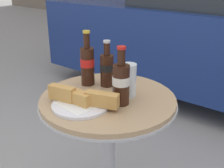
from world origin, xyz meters
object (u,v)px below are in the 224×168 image
at_px(cola_bottle_left, 107,68).
at_px(cola_bottle_right, 87,64).
at_px(bistro_table, 108,136).
at_px(lunch_plate_near, 81,101).
at_px(cola_bottle_center, 121,82).
at_px(drinking_glass, 129,82).

xyz_separation_m(cola_bottle_left, cola_bottle_right, (-0.08, -0.04, 0.02)).
relative_size(bistro_table, lunch_plate_near, 2.49).
height_order(bistro_table, cola_bottle_right, cola_bottle_right).
xyz_separation_m(cola_bottle_left, lunch_plate_near, (0.05, -0.23, -0.06)).
distance_m(cola_bottle_left, cola_bottle_center, 0.20).
bearing_deg(cola_bottle_left, lunch_plate_near, -77.38).
relative_size(bistro_table, drinking_glass, 5.02).
height_order(cola_bottle_right, lunch_plate_near, cola_bottle_right).
height_order(cola_bottle_left, cola_bottle_center, cola_bottle_center).
xyz_separation_m(cola_bottle_left, drinking_glass, (0.14, -0.03, -0.02)).
bearing_deg(bistro_table, drinking_glass, 46.59).
relative_size(cola_bottle_left, cola_bottle_center, 0.90).
height_order(cola_bottle_left, cola_bottle_right, cola_bottle_right).
height_order(cola_bottle_left, drinking_glass, cola_bottle_left).
bearing_deg(cola_bottle_left, bistro_table, -50.14).
bearing_deg(cola_bottle_left, cola_bottle_center, -35.14).
height_order(bistro_table, lunch_plate_near, lunch_plate_near).
bearing_deg(lunch_plate_near, cola_bottle_left, 102.62).
distance_m(cola_bottle_left, drinking_glass, 0.15).
height_order(bistro_table, cola_bottle_left, cola_bottle_left).
bearing_deg(bistro_table, cola_bottle_right, 161.37).
distance_m(bistro_table, cola_bottle_center, 0.30).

